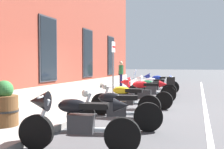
{
  "coord_description": "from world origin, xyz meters",
  "views": [
    {
      "loc": [
        -8.76,
        -2.96,
        1.51
      ],
      "look_at": [
        -1.19,
        -0.44,
        1.2
      ],
      "focal_mm": 41.57,
      "sensor_mm": 36.0,
      "label": 1
    }
  ],
  "objects_px": {
    "parking_sign": "(113,61)",
    "barrel_planter": "(4,106)",
    "motorcycle_green_touring": "(152,89)",
    "pedestrian_striped_shirt": "(121,72)",
    "motorcycle_black_sport": "(73,119)",
    "motorcycle_white_sport": "(151,85)",
    "motorcycle_red_sport": "(141,91)",
    "motorcycle_black_naked": "(113,110)",
    "motorcycle_blue_sport": "(158,83)",
    "motorcycle_yellow_naked": "(124,100)"
  },
  "relations": [
    {
      "from": "motorcycle_white_sport",
      "to": "parking_sign",
      "type": "distance_m",
      "value": 2.33
    },
    {
      "from": "motorcycle_black_naked",
      "to": "barrel_planter",
      "type": "height_order",
      "value": "barrel_planter"
    },
    {
      "from": "motorcycle_yellow_naked",
      "to": "parking_sign",
      "type": "distance_m",
      "value": 3.64
    },
    {
      "from": "motorcycle_black_sport",
      "to": "motorcycle_green_touring",
      "type": "distance_m",
      "value": 6.32
    },
    {
      "from": "motorcycle_green_touring",
      "to": "pedestrian_striped_shirt",
      "type": "xyz_separation_m",
      "value": [
        4.95,
        2.77,
        0.47
      ]
    },
    {
      "from": "motorcycle_black_naked",
      "to": "pedestrian_striped_shirt",
      "type": "distance_m",
      "value": 10.1
    },
    {
      "from": "motorcycle_black_naked",
      "to": "barrel_planter",
      "type": "distance_m",
      "value": 2.43
    },
    {
      "from": "motorcycle_black_naked",
      "to": "parking_sign",
      "type": "bearing_deg",
      "value": 18.25
    },
    {
      "from": "motorcycle_black_naked",
      "to": "pedestrian_striped_shirt",
      "type": "bearing_deg",
      "value": 15.51
    },
    {
      "from": "motorcycle_black_naked",
      "to": "motorcycle_yellow_naked",
      "type": "distance_m",
      "value": 1.69
    },
    {
      "from": "motorcycle_red_sport",
      "to": "motorcycle_white_sport",
      "type": "bearing_deg",
      "value": 3.46
    },
    {
      "from": "motorcycle_green_touring",
      "to": "pedestrian_striped_shirt",
      "type": "bearing_deg",
      "value": 29.28
    },
    {
      "from": "pedestrian_striped_shirt",
      "to": "parking_sign",
      "type": "distance_m",
      "value": 5.05
    },
    {
      "from": "parking_sign",
      "to": "barrel_planter",
      "type": "xyz_separation_m",
      "value": [
        -5.7,
        0.68,
        -1.09
      ]
    },
    {
      "from": "barrel_planter",
      "to": "pedestrian_striped_shirt",
      "type": "bearing_deg",
      "value": 2.31
    },
    {
      "from": "motorcycle_red_sport",
      "to": "pedestrian_striped_shirt",
      "type": "relative_size",
      "value": 1.29
    },
    {
      "from": "motorcycle_blue_sport",
      "to": "motorcycle_black_sport",
      "type": "bearing_deg",
      "value": 179.7
    },
    {
      "from": "motorcycle_black_sport",
      "to": "parking_sign",
      "type": "distance_m",
      "value": 6.61
    },
    {
      "from": "motorcycle_yellow_naked",
      "to": "motorcycle_red_sport",
      "type": "xyz_separation_m",
      "value": [
        1.51,
        -0.16,
        0.1
      ]
    },
    {
      "from": "pedestrian_striped_shirt",
      "to": "parking_sign",
      "type": "height_order",
      "value": "parking_sign"
    },
    {
      "from": "motorcycle_red_sport",
      "to": "pedestrian_striped_shirt",
      "type": "distance_m",
      "value": 7.06
    },
    {
      "from": "motorcycle_black_naked",
      "to": "parking_sign",
      "type": "relative_size",
      "value": 0.91
    },
    {
      "from": "motorcycle_white_sport",
      "to": "motorcycle_blue_sport",
      "type": "distance_m",
      "value": 1.49
    },
    {
      "from": "motorcycle_green_touring",
      "to": "motorcycle_white_sport",
      "type": "bearing_deg",
      "value": 11.54
    },
    {
      "from": "motorcycle_blue_sport",
      "to": "pedestrian_striped_shirt",
      "type": "height_order",
      "value": "pedestrian_striped_shirt"
    },
    {
      "from": "motorcycle_black_sport",
      "to": "motorcycle_red_sport",
      "type": "relative_size",
      "value": 1.07
    },
    {
      "from": "motorcycle_red_sport",
      "to": "barrel_planter",
      "type": "height_order",
      "value": "barrel_planter"
    },
    {
      "from": "parking_sign",
      "to": "motorcycle_red_sport",
      "type": "bearing_deg",
      "value": -137.03
    },
    {
      "from": "motorcycle_white_sport",
      "to": "motorcycle_green_touring",
      "type": "bearing_deg",
      "value": -168.46
    },
    {
      "from": "motorcycle_white_sport",
      "to": "barrel_planter",
      "type": "xyz_separation_m",
      "value": [
        -7.24,
        2.02,
        0.02
      ]
    },
    {
      "from": "motorcycle_black_sport",
      "to": "parking_sign",
      "type": "relative_size",
      "value": 0.91
    },
    {
      "from": "motorcycle_yellow_naked",
      "to": "parking_sign",
      "type": "xyz_separation_m",
      "value": [
        3.15,
        1.37,
        1.19
      ]
    },
    {
      "from": "motorcycle_yellow_naked",
      "to": "motorcycle_blue_sport",
      "type": "bearing_deg",
      "value": -0.42
    },
    {
      "from": "motorcycle_black_sport",
      "to": "motorcycle_blue_sport",
      "type": "xyz_separation_m",
      "value": [
        9.4,
        -0.05,
        0.01
      ]
    },
    {
      "from": "motorcycle_red_sport",
      "to": "barrel_planter",
      "type": "relative_size",
      "value": 1.99
    },
    {
      "from": "motorcycle_black_sport",
      "to": "motorcycle_green_touring",
      "type": "relative_size",
      "value": 1.02
    },
    {
      "from": "motorcycle_green_touring",
      "to": "barrel_planter",
      "type": "height_order",
      "value": "motorcycle_green_touring"
    },
    {
      "from": "motorcycle_red_sport",
      "to": "pedestrian_striped_shirt",
      "type": "bearing_deg",
      "value": 21.99
    },
    {
      "from": "motorcycle_black_naked",
      "to": "motorcycle_blue_sport",
      "type": "height_order",
      "value": "motorcycle_blue_sport"
    },
    {
      "from": "motorcycle_black_sport",
      "to": "pedestrian_striped_shirt",
      "type": "xyz_separation_m",
      "value": [
        11.26,
        2.47,
        0.45
      ]
    },
    {
      "from": "parking_sign",
      "to": "barrel_planter",
      "type": "bearing_deg",
      "value": 173.22
    },
    {
      "from": "motorcycle_red_sport",
      "to": "motorcycle_blue_sport",
      "type": "relative_size",
      "value": 0.99
    },
    {
      "from": "motorcycle_black_sport",
      "to": "motorcycle_white_sport",
      "type": "relative_size",
      "value": 1.0
    },
    {
      "from": "motorcycle_yellow_naked",
      "to": "pedestrian_striped_shirt",
      "type": "xyz_separation_m",
      "value": [
        8.04,
        2.48,
        0.54
      ]
    },
    {
      "from": "motorcycle_green_touring",
      "to": "motorcycle_white_sport",
      "type": "relative_size",
      "value": 0.98
    },
    {
      "from": "motorcycle_white_sport",
      "to": "motorcycle_blue_sport",
      "type": "relative_size",
      "value": 1.05
    },
    {
      "from": "motorcycle_black_naked",
      "to": "motorcycle_white_sport",
      "type": "height_order",
      "value": "motorcycle_white_sport"
    },
    {
      "from": "motorcycle_red_sport",
      "to": "barrel_planter",
      "type": "bearing_deg",
      "value": 151.33
    },
    {
      "from": "motorcycle_black_naked",
      "to": "parking_sign",
      "type": "distance_m",
      "value": 5.22
    },
    {
      "from": "motorcycle_green_touring",
      "to": "barrel_planter",
      "type": "bearing_deg",
      "value": 157.39
    }
  ]
}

